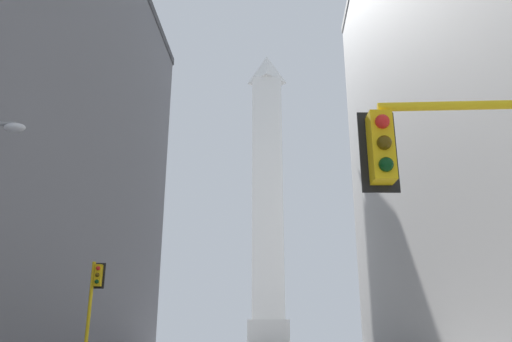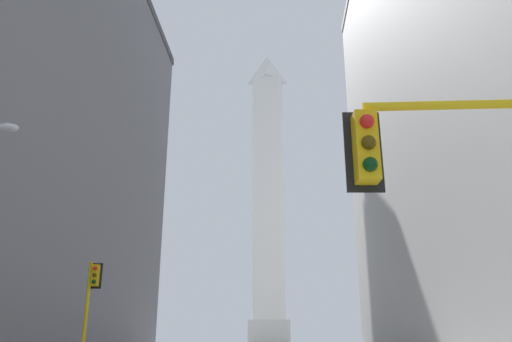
{
  "view_description": "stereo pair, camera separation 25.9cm",
  "coord_description": "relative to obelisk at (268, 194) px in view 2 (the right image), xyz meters",
  "views": [
    {
      "loc": [
        1.94,
        -0.47,
        1.61
      ],
      "look_at": [
        -1.17,
        66.98,
        24.32
      ],
      "focal_mm": 35.0,
      "sensor_mm": 36.0,
      "label": 1
    },
    {
      "loc": [
        2.2,
        -0.46,
        1.61
      ],
      "look_at": [
        -1.17,
        66.98,
        24.32
      ],
      "focal_mm": 35.0,
      "sensor_mm": 36.0,
      "label": 2
    }
  ],
  "objects": [
    {
      "name": "traffic_light_mid_left",
      "position": [
        -7.59,
        -65.11,
        -23.99
      ],
      "size": [
        0.77,
        0.51,
        5.41
      ],
      "color": "yellow",
      "rests_on": "ground_plane"
    },
    {
      "name": "obelisk",
      "position": [
        0.0,
        0.0,
        0.0
      ],
      "size": [
        7.15,
        7.15,
        57.42
      ],
      "color": "silver",
      "rests_on": "ground_plane"
    }
  ]
}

